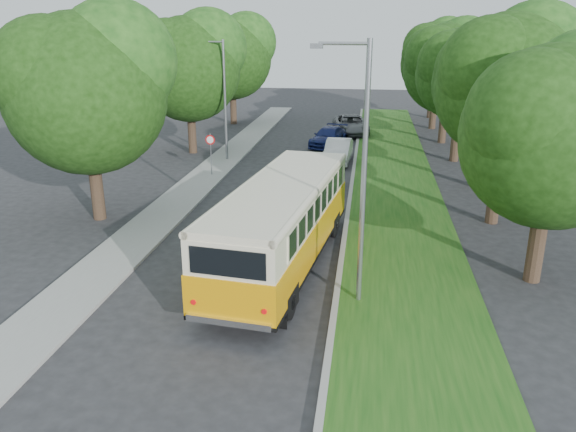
# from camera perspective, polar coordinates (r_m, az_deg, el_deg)

# --- Properties ---
(ground) EXTENTS (120.00, 120.00, 0.00)m
(ground) POSITION_cam_1_polar(r_m,az_deg,el_deg) (20.81, -4.64, -4.81)
(ground) COLOR #262629
(ground) RESTS_ON ground
(curb) EXTENTS (0.20, 70.00, 0.15)m
(curb) POSITION_cam_1_polar(r_m,az_deg,el_deg) (24.98, 5.98, -0.55)
(curb) COLOR gray
(curb) RESTS_ON ground
(grass_verge) EXTENTS (4.50, 70.00, 0.13)m
(grass_verge) POSITION_cam_1_polar(r_m,az_deg,el_deg) (25.02, 11.36, -0.82)
(grass_verge) COLOR #194C14
(grass_verge) RESTS_ON ground
(sidewalk) EXTENTS (2.20, 70.00, 0.12)m
(sidewalk) POSITION_cam_1_polar(r_m,az_deg,el_deg) (26.60, -12.40, 0.29)
(sidewalk) COLOR gray
(sidewalk) RESTS_ON ground
(treeline) EXTENTS (24.27, 41.91, 9.46)m
(treeline) POSITION_cam_1_polar(r_m,az_deg,el_deg) (36.65, 6.50, 14.98)
(treeline) COLOR #332319
(treeline) RESTS_ON ground
(lamppost_near) EXTENTS (1.71, 0.16, 8.00)m
(lamppost_near) POSITION_cam_1_polar(r_m,az_deg,el_deg) (16.54, 7.42, 4.83)
(lamppost_near) COLOR gray
(lamppost_near) RESTS_ON ground
(lamppost_far) EXTENTS (1.71, 0.16, 7.50)m
(lamppost_far) POSITION_cam_1_polar(r_m,az_deg,el_deg) (35.98, -6.59, 12.01)
(lamppost_far) COLOR gray
(lamppost_far) RESTS_ON ground
(warning_sign) EXTENTS (0.56, 0.10, 2.50)m
(warning_sign) POSITION_cam_1_polar(r_m,az_deg,el_deg) (32.48, -7.88, 6.92)
(warning_sign) COLOR gray
(warning_sign) RESTS_ON ground
(vintage_bus) EXTENTS (4.07, 11.06, 3.21)m
(vintage_bus) POSITION_cam_1_polar(r_m,az_deg,el_deg) (19.83, -0.60, -0.98)
(vintage_bus) COLOR #F5A007
(vintage_bus) RESTS_ON ground
(car_silver) EXTENTS (1.78, 3.76, 1.24)m
(car_silver) POSITION_cam_1_polar(r_m,az_deg,el_deg) (29.82, 3.68, 3.83)
(car_silver) COLOR silver
(car_silver) RESTS_ON ground
(car_white) EXTENTS (1.73, 4.47, 1.45)m
(car_white) POSITION_cam_1_polar(r_m,az_deg,el_deg) (35.97, 5.11, 6.58)
(car_white) COLOR silver
(car_white) RESTS_ON ground
(car_blue) EXTENTS (2.87, 4.87, 1.32)m
(car_blue) POSITION_cam_1_polar(r_m,az_deg,el_deg) (40.98, 4.13, 8.02)
(car_blue) COLOR navy
(car_blue) RESTS_ON ground
(car_grey) EXTENTS (3.34, 5.77, 1.51)m
(car_grey) POSITION_cam_1_polar(r_m,az_deg,el_deg) (45.61, 6.40, 9.19)
(car_grey) COLOR #515558
(car_grey) RESTS_ON ground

